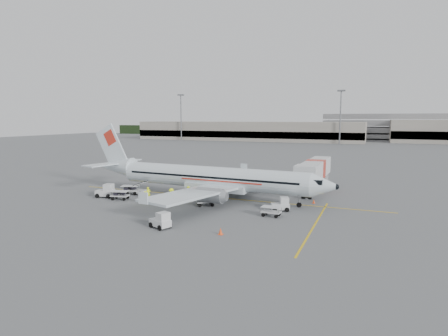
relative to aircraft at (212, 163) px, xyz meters
The scene contains 25 objects.
ground 4.90m from the aircraft, 45.06° to the left, with size 360.00×360.00×0.00m, color #56595B.
stripe_lead 4.89m from the aircraft, 45.06° to the left, with size 44.00×0.20×0.01m, color yellow.
stripe_cross 17.08m from the aircraft, 26.59° to the right, with size 0.20×20.00×0.01m, color yellow.
terminal_west 136.46m from the aircraft, 106.76° to the left, with size 110.00×22.00×9.00m, color gray, non-canonical shape.
parking_garage 162.71m from the aircraft, 80.93° to the left, with size 62.00×24.00×14.00m, color slate, non-canonical shape.
treeline 175.67m from the aircraft, 89.78° to the left, with size 300.00×3.00×6.00m, color black, non-canonical shape.
mast_west 137.58m from the aircraft, 120.30° to the left, with size 3.20×1.20×22.00m, color slate, non-canonical shape.
mast_center 118.96m from the aircraft, 87.27° to the left, with size 3.20×1.20×22.00m, color slate, non-canonical shape.
aircraft is the anchor object (origin of this frame).
jet_bridge 16.23m from the aircraft, 41.98° to the left, with size 3.26×17.38×4.56m, color silver, non-canonical shape.
belt_loader 11.69m from the aircraft, behind, with size 4.48×1.68×2.43m, color silver, non-canonical shape.
tug_fore 11.29m from the aircraft, 17.62° to the right, with size 2.05×1.18×1.59m, color silver, non-canonical shape.
tug_mid 14.87m from the aircraft, 86.56° to the right, with size 2.10×1.20×1.62m, color silver, non-canonical shape.
tug_aft 15.00m from the aircraft, 160.74° to the right, with size 2.37×1.36×1.83m, color silver, non-canonical shape.
cart_loaded_a 12.79m from the aircraft, 154.18° to the right, with size 2.25×1.33×1.18m, color silver, non-canonical shape.
cart_loaded_b 12.62m from the aircraft, behind, with size 2.39×1.41×1.25m, color silver, non-canonical shape.
cart_empty_a 6.05m from the aircraft, 76.64° to the right, with size 2.17×1.28×1.13m, color silver, non-canonical shape.
cart_empty_b 12.21m from the aircraft, 31.68° to the right, with size 2.08×1.23×1.09m, color silver, non-canonical shape.
cone_nose 13.99m from the aircraft, ahead, with size 0.33×0.33×0.54m, color #FF4E18.
cone_port 14.71m from the aircraft, 86.35° to the left, with size 0.40×0.40×0.65m, color #FF4E18.
cone_stbd 16.38m from the aircraft, 63.12° to the right, with size 0.41×0.41×0.68m, color #FF4E18.
crew_a 9.30m from the aircraft, 154.79° to the right, with size 0.59×0.39×1.63m, color #EAFE14.
crew_b 5.04m from the aircraft, 149.73° to the right, with size 0.83×0.64×1.70m, color #EAFE14.
crew_c 6.92m from the aircraft, 127.96° to the right, with size 1.24×0.71×1.91m, color #EAFE14.
crew_d 9.68m from the aircraft, 135.75° to the right, with size 0.97×0.40×1.65m, color #EAFE14.
Camera 1 is at (19.30, -45.38, 10.58)m, focal length 30.00 mm.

